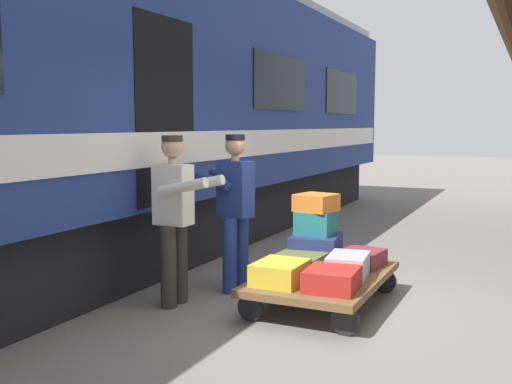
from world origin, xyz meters
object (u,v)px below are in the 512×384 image
(train_car, at_px, (59,103))
(porter_in_overalls, at_px, (234,207))
(suitcase_gray_aluminum, at_px, (348,266))
(suitcase_burgundy_valise, at_px, (362,258))
(suitcase_olive_duffel, at_px, (299,263))
(suitcase_yellow_case, at_px, (280,273))
(suitcase_teal_softside, at_px, (316,223))
(luggage_cart, at_px, (323,279))
(porter_by_door, at_px, (175,214))
(suitcase_orange_carryall, at_px, (316,203))
(suitcase_navy_fabric, at_px, (316,248))
(suitcase_red_plastic, at_px, (332,279))

(train_car, xyz_separation_m, porter_in_overalls, (-2.19, -0.24, -1.14))
(suitcase_gray_aluminum, distance_m, suitcase_burgundy_valise, 0.50)
(train_car, height_order, suitcase_olive_duffel, train_car)
(suitcase_yellow_case, relative_size, suitcase_teal_softside, 1.29)
(luggage_cart, bearing_deg, porter_by_door, 24.51)
(train_car, bearing_deg, suitcase_orange_carryall, -167.55)
(porter_in_overalls, bearing_deg, luggage_cart, 174.05)
(suitcase_navy_fabric, bearing_deg, suitcase_gray_aluminum, 135.68)
(suitcase_teal_softside, bearing_deg, suitcase_navy_fabric, 116.41)
(luggage_cart, relative_size, porter_in_overalls, 1.06)
(luggage_cart, bearing_deg, suitcase_navy_fabric, -62.89)
(suitcase_yellow_case, height_order, suitcase_orange_carryall, suitcase_orange_carryall)
(suitcase_gray_aluminum, relative_size, porter_by_door, 0.31)
(suitcase_olive_duffel, height_order, porter_by_door, porter_by_door)
(suitcase_orange_carryall, relative_size, porter_in_overalls, 0.23)
(suitcase_red_plastic, xyz_separation_m, suitcase_olive_duffel, (0.51, -0.50, -0.01))
(train_car, relative_size, porter_by_door, 10.58)
(luggage_cart, height_order, porter_in_overalls, porter_in_overalls)
(suitcase_burgundy_valise, bearing_deg, suitcase_olive_duffel, 44.32)
(suitcase_yellow_case, height_order, suitcase_navy_fabric, suitcase_navy_fabric)
(suitcase_gray_aluminum, height_order, suitcase_teal_softside, suitcase_teal_softside)
(suitcase_navy_fabric, xyz_separation_m, suitcase_red_plastic, (-0.51, 1.00, -0.05))
(porter_in_overalls, xyz_separation_m, porter_by_door, (0.28, 0.72, 0.00))
(suitcase_yellow_case, distance_m, porter_by_door, 1.20)
(suitcase_olive_duffel, bearing_deg, suitcase_orange_carryall, -88.51)
(luggage_cart, height_order, suitcase_navy_fabric, suitcase_navy_fabric)
(luggage_cart, xyz_separation_m, porter_by_door, (1.34, 0.61, 0.65))
(suitcase_burgundy_valise, xyz_separation_m, suitcase_teal_softside, (0.53, -0.04, 0.34))
(suitcase_red_plastic, bearing_deg, porter_in_overalls, -24.87)
(suitcase_yellow_case, distance_m, suitcase_olive_duffel, 0.50)
(suitcase_gray_aluminum, bearing_deg, suitcase_red_plastic, 90.00)
(suitcase_olive_duffel, xyz_separation_m, porter_in_overalls, (0.80, -0.11, 0.52))
(porter_by_door, bearing_deg, luggage_cart, -155.49)
(suitcase_gray_aluminum, relative_size, suitcase_orange_carryall, 1.34)
(luggage_cart, height_order, suitcase_teal_softside, suitcase_teal_softside)
(suitcase_yellow_case, height_order, suitcase_teal_softside, suitcase_teal_softside)
(suitcase_yellow_case, height_order, suitcase_burgundy_valise, suitcase_yellow_case)
(suitcase_navy_fabric, bearing_deg, suitcase_red_plastic, 117.11)
(luggage_cart, relative_size, suitcase_teal_softside, 4.43)
(porter_in_overalls, bearing_deg, suitcase_burgundy_valise, -163.54)
(suitcase_yellow_case, relative_size, suitcase_olive_duffel, 1.06)
(suitcase_red_plastic, bearing_deg, suitcase_olive_duffel, -44.32)
(suitcase_yellow_case, bearing_deg, suitcase_burgundy_valise, -117.11)
(suitcase_navy_fabric, bearing_deg, suitcase_teal_softside, -63.59)
(suitcase_gray_aluminum, distance_m, suitcase_orange_carryall, 0.92)
(porter_by_door, bearing_deg, suitcase_red_plastic, -175.93)
(suitcase_olive_duffel, distance_m, porter_in_overalls, 0.96)
(train_car, relative_size, suitcase_olive_duffel, 36.14)
(luggage_cart, bearing_deg, suitcase_red_plastic, 117.11)
(suitcase_olive_duffel, bearing_deg, suitcase_teal_softside, -88.10)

